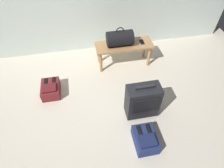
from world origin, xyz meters
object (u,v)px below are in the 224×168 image
(bench, at_px, (124,48))
(backpack_maroon, at_px, (51,89))
(cell_phone, at_px, (142,42))
(suitcase_upright_charcoal, at_px, (143,101))
(backpack_navy, at_px, (145,139))
(duffel_bag_black, at_px, (120,38))

(bench, bearing_deg, backpack_maroon, -159.46)
(bench, relative_size, cell_phone, 6.94)
(suitcase_upright_charcoal, relative_size, backpack_navy, 1.60)
(duffel_bag_black, xyz_separation_m, backpack_navy, (-0.00, -1.61, -0.47))
(bench, height_order, backpack_maroon, bench)
(backpack_maroon, bearing_deg, duffel_bag_black, 21.80)
(duffel_bag_black, distance_m, suitcase_upright_charcoal, 1.19)
(duffel_bag_black, distance_m, backpack_maroon, 1.41)
(backpack_maroon, relative_size, backpack_navy, 1.00)
(cell_phone, xyz_separation_m, backpack_navy, (-0.41, -1.62, -0.35))
(duffel_bag_black, distance_m, backpack_navy, 1.68)
(bench, distance_m, suitcase_upright_charcoal, 1.16)
(suitcase_upright_charcoal, xyz_separation_m, backpack_maroon, (-1.30, 0.67, -0.22))
(suitcase_upright_charcoal, distance_m, backpack_navy, 0.51)
(backpack_maroon, xyz_separation_m, backpack_navy, (1.23, -1.12, 0.00))
(duffel_bag_black, bearing_deg, cell_phone, 0.51)
(bench, relative_size, backpack_navy, 2.63)
(backpack_navy, bearing_deg, duffel_bag_black, 89.83)
(duffel_bag_black, height_order, suitcase_upright_charcoal, duffel_bag_black)
(duffel_bag_black, relative_size, cell_phone, 3.06)
(duffel_bag_black, height_order, backpack_maroon, duffel_bag_black)
(backpack_maroon, height_order, backpack_navy, same)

